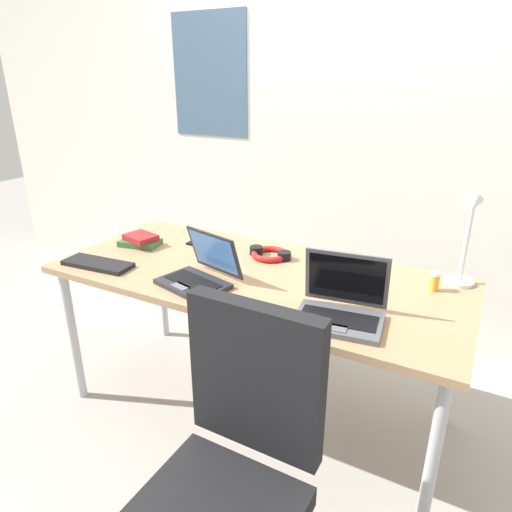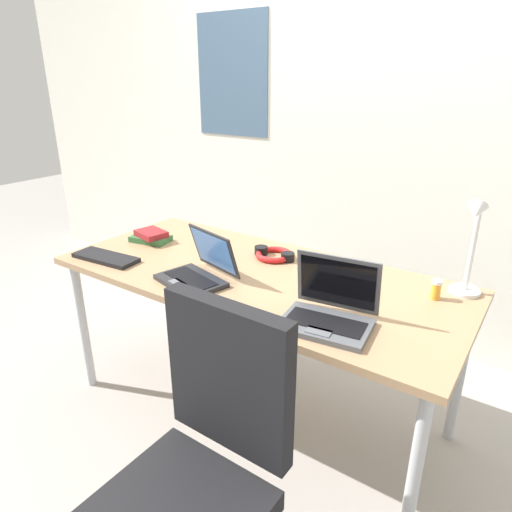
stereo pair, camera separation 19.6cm
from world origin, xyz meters
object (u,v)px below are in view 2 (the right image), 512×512
at_px(desk_lamp, 471,249).
at_px(office_chair, 195,501).
at_px(external_keyboard, 106,258).
at_px(laptop_front_left, 329,311).
at_px(book_stack, 151,236).
at_px(computer_mouse, 338,271).
at_px(cell_phone, 208,239).
at_px(headphones, 274,255).
at_px(pill_bottle, 436,289).
at_px(laptop_mid_desk, 198,271).

relative_size(desk_lamp, office_chair, 0.41).
height_order(desk_lamp, external_keyboard, desk_lamp).
relative_size(laptop_front_left, book_stack, 1.54).
bearing_deg(external_keyboard, book_stack, 86.72).
height_order(desk_lamp, computer_mouse, desk_lamp).
relative_size(cell_phone, headphones, 0.64).
bearing_deg(computer_mouse, headphones, 174.61).
xyz_separation_m(headphones, office_chair, (0.37, -1.01, -0.36)).
bearing_deg(cell_phone, office_chair, -48.75).
height_order(book_stack, office_chair, office_chair).
bearing_deg(external_keyboard, cell_phone, 60.44).
relative_size(laptop_front_left, external_keyboard, 1.01).
height_order(computer_mouse, pill_bottle, pill_bottle).
xyz_separation_m(desk_lamp, laptop_mid_desk, (-0.96, -0.48, -0.15)).
bearing_deg(headphones, laptop_front_left, -40.39).
bearing_deg(desk_lamp, laptop_front_left, -125.01).
xyz_separation_m(desk_lamp, book_stack, (-1.48, -0.25, -0.17)).
bearing_deg(computer_mouse, cell_phone, 174.55).
bearing_deg(cell_phone, book_stack, -137.50).
bearing_deg(office_chair, book_stack, 140.61).
bearing_deg(book_stack, computer_mouse, 9.34).
distance_m(headphones, book_stack, 0.68).
distance_m(external_keyboard, pill_bottle, 1.46).
height_order(desk_lamp, pill_bottle, desk_lamp).
bearing_deg(book_stack, pill_bottle, 6.62).
bearing_deg(pill_bottle, laptop_mid_desk, -155.80).
bearing_deg(book_stack, external_keyboard, -88.25).
xyz_separation_m(external_keyboard, book_stack, (-0.01, 0.30, 0.02)).
bearing_deg(headphones, laptop_mid_desk, -107.46).
distance_m(computer_mouse, cell_phone, 0.76).
xyz_separation_m(laptop_front_left, book_stack, (-1.14, 0.24, -0.02)).
bearing_deg(external_keyboard, laptop_front_left, -2.14).
relative_size(desk_lamp, external_keyboard, 1.21).
relative_size(computer_mouse, pill_bottle, 1.22).
distance_m(laptop_front_left, headphones, 0.64).
height_order(computer_mouse, book_stack, book_stack).
height_order(computer_mouse, headphones, headphones).
xyz_separation_m(desk_lamp, external_keyboard, (-1.47, -0.55, -0.19)).
xyz_separation_m(laptop_mid_desk, pill_bottle, (0.87, 0.39, -0.00)).
height_order(desk_lamp, laptop_mid_desk, desk_lamp).
relative_size(book_stack, office_chair, 0.22).
height_order(desk_lamp, office_chair, desk_lamp).
xyz_separation_m(desk_lamp, cell_phone, (-1.25, -0.06, -0.19)).
xyz_separation_m(external_keyboard, headphones, (0.64, 0.47, 0.01)).
bearing_deg(pill_bottle, computer_mouse, 179.99).
relative_size(laptop_mid_desk, cell_phone, 2.48).
xyz_separation_m(desk_lamp, headphones, (-0.83, -0.08, -0.18)).
bearing_deg(desk_lamp, book_stack, -170.40).
relative_size(cell_phone, pill_bottle, 1.72).
xyz_separation_m(book_stack, office_chair, (1.03, -0.84, -0.37)).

